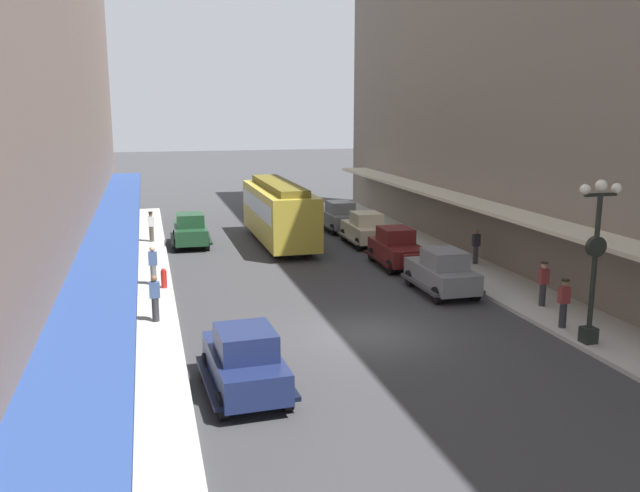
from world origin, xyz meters
TOP-DOWN VIEW (x-y plane):
  - ground_plane at (0.00, 0.00)m, footprint 200.00×200.00m
  - sidewalk_left at (-7.50, 0.00)m, footprint 3.00×60.00m
  - sidewalk_right at (7.50, 0.00)m, footprint 3.00×60.00m
  - parked_car_0 at (-4.65, 16.14)m, footprint 2.24×4.30m
  - parked_car_1 at (4.58, 3.94)m, footprint 2.14×4.26m
  - parked_car_2 at (4.52, 8.82)m, footprint 2.22×4.29m
  - parked_car_3 at (4.52, 18.61)m, footprint 2.26×4.30m
  - parked_car_4 at (4.70, 14.09)m, footprint 2.17×4.27m
  - parked_car_5 at (-4.59, -3.66)m, footprint 2.30×4.32m
  - streetcar at (0.14, 15.49)m, footprint 2.57×9.61m
  - lamp_post_with_clock at (6.40, -2.98)m, footprint 1.42×0.44m
  - fire_hydrant at (-6.35, 7.12)m, footprint 0.24×0.24m
  - pedestrian_0 at (7.27, 0.93)m, footprint 0.36×0.28m
  - pedestrian_1 at (-6.75, 7.73)m, footprint 0.36×0.24m
  - pedestrian_2 at (6.50, -1.47)m, footprint 0.36×0.28m
  - pedestrian_3 at (8.15, 7.85)m, footprint 0.36×0.24m
  - pedestrian_4 at (-6.76, 2.69)m, footprint 0.36×0.24m
  - pedestrian_5 at (-6.71, 17.25)m, footprint 0.36×0.28m

SIDE VIEW (x-z plane):
  - ground_plane at x=0.00m, z-range 0.00..0.00m
  - sidewalk_left at x=-7.50m, z-range 0.00..0.15m
  - sidewalk_right at x=7.50m, z-range 0.00..0.15m
  - fire_hydrant at x=-6.35m, z-range 0.15..0.97m
  - parked_car_0 at x=-4.65m, z-range 0.02..1.86m
  - parked_car_1 at x=4.58m, z-range 0.02..1.86m
  - parked_car_2 at x=4.52m, z-range 0.02..1.86m
  - parked_car_3 at x=4.52m, z-range 0.02..1.86m
  - parked_car_4 at x=4.70m, z-range 0.02..1.86m
  - parked_car_5 at x=-4.59m, z-range 0.02..1.86m
  - pedestrian_1 at x=-6.75m, z-range 0.17..1.81m
  - pedestrian_3 at x=8.15m, z-range 0.17..1.81m
  - pedestrian_4 at x=-6.76m, z-range 0.17..1.81m
  - pedestrian_0 at x=7.27m, z-range 0.18..1.85m
  - pedestrian_2 at x=6.50m, z-range 0.18..1.85m
  - pedestrian_5 at x=-6.71m, z-range 0.18..1.85m
  - streetcar at x=0.14m, z-range 0.17..3.63m
  - lamp_post_with_clock at x=6.40m, z-range 0.41..5.57m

